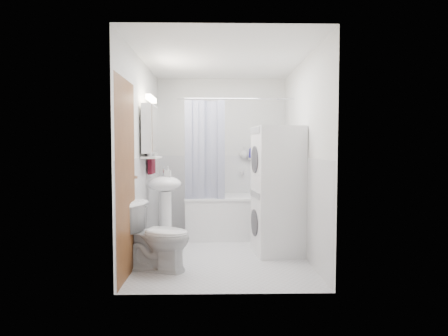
{
  "coord_description": "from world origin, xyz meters",
  "views": [
    {
      "loc": [
        -0.08,
        -4.61,
        1.31
      ],
      "look_at": [
        0.02,
        0.15,
        1.06
      ],
      "focal_mm": 30.0,
      "sensor_mm": 36.0,
      "label": 1
    }
  ],
  "objects_px": {
    "bathtub": "(240,214)",
    "sink": "(165,195)",
    "washer_dryer": "(277,190)",
    "toilet": "(157,236)"
  },
  "relations": [
    {
      "from": "sink",
      "to": "washer_dryer",
      "type": "xyz_separation_m",
      "value": [
        1.43,
        -0.28,
        0.09
      ]
    },
    {
      "from": "sink",
      "to": "toilet",
      "type": "bearing_deg",
      "value": -87.8
    },
    {
      "from": "washer_dryer",
      "to": "sink",
      "type": "bearing_deg",
      "value": 161.86
    },
    {
      "from": "bathtub",
      "to": "sink",
      "type": "relative_size",
      "value": 1.53
    },
    {
      "from": "bathtub",
      "to": "toilet",
      "type": "xyz_separation_m",
      "value": [
        -0.99,
        -1.53,
        0.03
      ]
    },
    {
      "from": "sink",
      "to": "toilet",
      "type": "distance_m",
      "value": 0.95
    },
    {
      "from": "sink",
      "to": "washer_dryer",
      "type": "height_order",
      "value": "washer_dryer"
    },
    {
      "from": "bathtub",
      "to": "sink",
      "type": "distance_m",
      "value": 1.27
    },
    {
      "from": "bathtub",
      "to": "washer_dryer",
      "type": "distance_m",
      "value": 1.1
    },
    {
      "from": "sink",
      "to": "toilet",
      "type": "xyz_separation_m",
      "value": [
        0.03,
        -0.88,
        -0.34
      ]
    }
  ]
}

